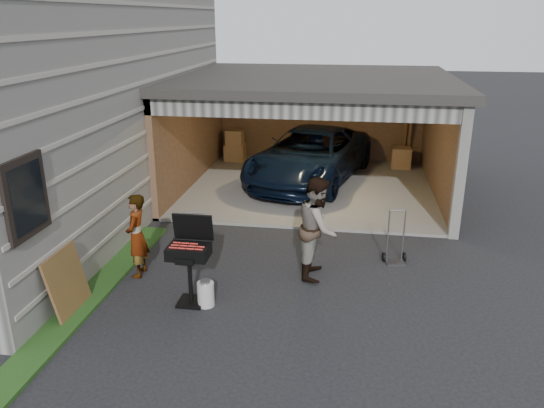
{
  "coord_description": "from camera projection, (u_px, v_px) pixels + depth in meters",
  "views": [
    {
      "loc": [
        1.79,
        -6.87,
        4.27
      ],
      "look_at": [
        0.43,
        1.81,
        1.15
      ],
      "focal_mm": 35.0,
      "sensor_mm": 36.0,
      "label": 1
    }
  ],
  "objects": [
    {
      "name": "ground",
      "position": [
        226.0,
        313.0,
        8.08
      ],
      "size": [
        80.0,
        80.0,
        0.0
      ],
      "primitive_type": "plane",
      "color": "black",
      "rests_on": "ground"
    },
    {
      "name": "house",
      "position": [
        1.0,
        89.0,
        11.76
      ],
      "size": [
        7.0,
        11.0,
        5.5
      ],
      "primitive_type": "cube",
      "color": "#474744",
      "rests_on": "ground"
    },
    {
      "name": "groundcover_strip",
      "position": [
        53.0,
        335.0,
        7.47
      ],
      "size": [
        0.5,
        8.0,
        0.06
      ],
      "primitive_type": "cube",
      "color": "#193814",
      "rests_on": "ground"
    },
    {
      "name": "garage",
      "position": [
        314.0,
        115.0,
        13.67
      ],
      "size": [
        6.8,
        6.3,
        2.9
      ],
      "color": "#605E59",
      "rests_on": "ground"
    },
    {
      "name": "minivan",
      "position": [
        310.0,
        158.0,
        14.18
      ],
      "size": [
        3.48,
        5.44,
        1.4
      ],
      "primitive_type": "imported",
      "rotation": [
        0.0,
        0.0,
        -0.25
      ],
      "color": "black",
      "rests_on": "ground"
    },
    {
      "name": "woman",
      "position": [
        137.0,
        236.0,
        9.04
      ],
      "size": [
        0.4,
        0.57,
        1.47
      ],
      "primitive_type": "imported",
      "rotation": [
        0.0,
        0.0,
        -1.48
      ],
      "color": "#A6C2D1",
      "rests_on": "ground"
    },
    {
      "name": "man",
      "position": [
        318.0,
        227.0,
        8.99
      ],
      "size": [
        0.71,
        0.89,
        1.77
      ],
      "primitive_type": "imported",
      "rotation": [
        0.0,
        0.0,
        1.53
      ],
      "color": "#4E2D1E",
      "rests_on": "ground"
    },
    {
      "name": "bbq_grill",
      "position": [
        190.0,
        254.0,
        8.11
      ],
      "size": [
        0.63,
        0.55,
        1.4
      ],
      "color": "black",
      "rests_on": "ground"
    },
    {
      "name": "propane_tank",
      "position": [
        206.0,
        294.0,
        8.23
      ],
      "size": [
        0.27,
        0.27,
        0.39
      ],
      "primitive_type": "cylinder",
      "rotation": [
        0.0,
        0.0,
        0.02
      ],
      "color": "silver",
      "rests_on": "ground"
    },
    {
      "name": "plywood_panel",
      "position": [
        67.0,
        283.0,
        7.94
      ],
      "size": [
        0.25,
        0.9,
        0.99
      ],
      "primitive_type": "cube",
      "rotation": [
        0.0,
        -0.21,
        0.0
      ],
      "color": "brown",
      "rests_on": "ground"
    },
    {
      "name": "hand_truck",
      "position": [
        395.0,
        252.0,
        9.68
      ],
      "size": [
        0.45,
        0.37,
        1.03
      ],
      "rotation": [
        0.0,
        0.0,
        0.2
      ],
      "color": "slate",
      "rests_on": "ground"
    }
  ]
}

